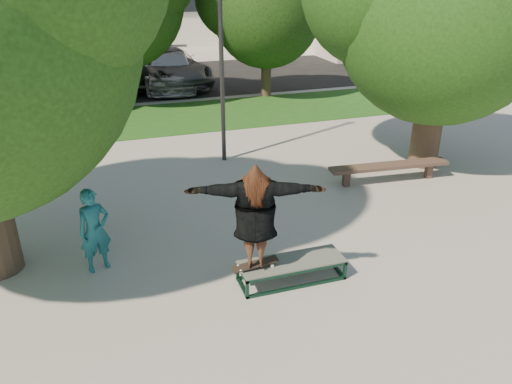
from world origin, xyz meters
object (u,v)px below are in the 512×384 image
object	(u,v)px
grind_box	(291,270)
car_grey	(168,67)
bystander	(95,230)
bench	(389,167)
car_silver_b	(170,70)
lamppost	(221,42)
tree_right	(441,3)
car_dark	(132,72)

from	to	relation	value
grind_box	car_grey	distance (m)	15.70
bystander	bench	size ratio (longest dim) A/B	0.50
bystander	car_silver_b	distance (m)	14.39
lamppost	car_silver_b	bearing A→B (deg)	89.39
tree_right	car_dark	distance (m)	13.79
bystander	car_silver_b	world-z (taller)	bystander
lamppost	car_grey	world-z (taller)	lamppost
tree_right	bystander	size ratio (longest dim) A/B	4.27
bench	car_grey	size ratio (longest dim) A/B	0.54
car_grey	bystander	bearing A→B (deg)	-113.80
bystander	car_grey	xyz separation A→B (m)	(3.59, 14.28, 0.02)
tree_right	car_grey	xyz separation A→B (m)	(-4.83, 11.67, -3.31)
grind_box	bystander	xyz separation A→B (m)	(-3.10, 1.40, 0.57)
tree_right	grind_box	distance (m)	7.72
tree_right	bystander	bearing A→B (deg)	-162.73
bench	car_dark	world-z (taller)	car_dark
tree_right	car_grey	distance (m)	13.05
lamppost	car_dark	world-z (taller)	lamppost
grind_box	car_dark	size ratio (longest dim) A/B	0.45
lamppost	car_dark	distance (m)	10.22
car_dark	grind_box	bearing A→B (deg)	-79.42
car_dark	car_grey	distance (m)	1.59
lamppost	car_dark	xyz separation A→B (m)	(-1.50, 9.80, -2.50)
grind_box	car_silver_b	xyz separation A→B (m)	(0.50, 15.33, 0.55)
bench	car_grey	xyz separation A→B (m)	(-3.38, 12.51, 0.39)
car_grey	grind_box	bearing A→B (deg)	-101.48
bystander	car_dark	distance (m)	14.47
bystander	grind_box	bearing A→B (deg)	-42.83
lamppost	car_grey	size ratio (longest dim) A/B	1.08
tree_right	lamppost	bearing A→B (deg)	158.72
bystander	car_dark	size ratio (longest dim) A/B	0.38
bench	car_grey	distance (m)	12.96
car_dark	car_grey	world-z (taller)	car_grey
lamppost	grind_box	size ratio (longest dim) A/B	3.39
lamppost	bench	distance (m)	5.22
grind_box	car_dark	xyz separation A→B (m)	(-1.10, 15.73, 0.46)
car_dark	lamppost	bearing A→B (deg)	-74.72
grind_box	car_grey	world-z (taller)	car_grey
lamppost	bench	world-z (taller)	lamppost
car_dark	car_silver_b	distance (m)	1.65
lamppost	bench	size ratio (longest dim) A/B	2.00
tree_right	car_silver_b	bearing A→B (deg)	113.05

